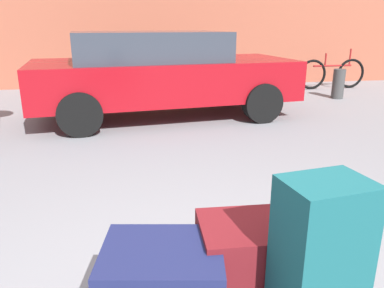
{
  "coord_description": "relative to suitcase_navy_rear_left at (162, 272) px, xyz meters",
  "views": [
    {
      "loc": [
        -0.43,
        -1.42,
        1.53
      ],
      "look_at": [
        0.0,
        1.2,
        0.69
      ],
      "focal_mm": 35.39,
      "sensor_mm": 36.0,
      "label": 1
    }
  ],
  "objects": [
    {
      "name": "suitcase_navy_rear_left",
      "position": [
        0.0,
        0.0,
        0.0
      ],
      "size": [
        0.61,
        0.52,
        0.24
      ],
      "primitive_type": "cube",
      "rotation": [
        0.0,
        0.0,
        -0.16
      ],
      "color": "#191E47",
      "rests_on": "luggage_cart"
    },
    {
      "name": "suitcase_maroon_center",
      "position": [
        0.51,
        0.1,
        0.01
      ],
      "size": [
        0.65,
        0.41,
        0.27
      ],
      "primitive_type": "cube",
      "rotation": [
        0.0,
        0.0,
        -0.04
      ],
      "color": "maroon",
      "rests_on": "luggage_cart"
    },
    {
      "name": "suitcase_teal_stacked_top",
      "position": [
        0.64,
        -0.21,
        0.19
      ],
      "size": [
        0.38,
        0.31,
        0.61
      ],
      "primitive_type": "cube",
      "rotation": [
        0.0,
        0.0,
        0.15
      ],
      "color": "#144C51",
      "rests_on": "luggage_cart"
    },
    {
      "name": "parked_car",
      "position": [
        0.42,
        4.95,
        0.3
      ],
      "size": [
        4.49,
        2.33,
        1.42
      ],
      "color": "maroon",
      "rests_on": "ground_plane"
    },
    {
      "name": "bicycle_leaning",
      "position": [
        4.82,
        7.25,
        -0.09
      ],
      "size": [
        1.76,
        0.12,
        0.96
      ],
      "color": "black",
      "rests_on": "ground_plane"
    },
    {
      "name": "bollard_kerb_near",
      "position": [
        2.98,
        6.02,
        -0.15
      ],
      "size": [
        0.25,
        0.25,
        0.62
      ],
      "primitive_type": "cylinder",
      "color": "#383838",
      "rests_on": "ground_plane"
    },
    {
      "name": "bollard_kerb_mid",
      "position": [
        4.3,
        6.02,
        -0.15
      ],
      "size": [
        0.25,
        0.25,
        0.62
      ],
      "primitive_type": "cylinder",
      "color": "#383838",
      "rests_on": "ground_plane"
    }
  ]
}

